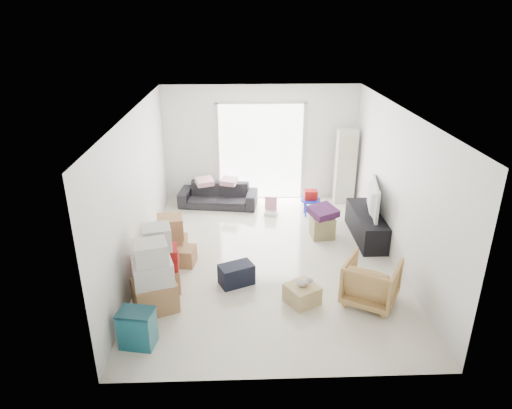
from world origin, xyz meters
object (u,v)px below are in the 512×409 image
at_px(storage_bins, 137,328).
at_px(ottoman, 322,227).
at_px(tv_console, 366,225).
at_px(sofa, 218,192).
at_px(armchair, 371,280).
at_px(wood_crate, 302,294).
at_px(ac_tower, 345,166).
at_px(television, 368,210).
at_px(kids_table, 310,198).

relative_size(storage_bins, ottoman, 1.25).
xyz_separation_m(tv_console, sofa, (-3.01, 1.73, 0.08)).
xyz_separation_m(armchair, wood_crate, (-1.06, 0.02, -0.25)).
bearing_deg(storage_bins, ac_tower, 52.15).
relative_size(television, kids_table, 1.90).
height_order(ac_tower, sofa, ac_tower).
relative_size(television, storage_bins, 2.02).
bearing_deg(tv_console, television, 0.00).
xyz_separation_m(armchair, kids_table, (-0.44, 3.34, 0.01)).
xyz_separation_m(television, wood_crate, (-1.56, -2.17, -0.46)).
height_order(tv_console, armchair, armchair).
bearing_deg(armchair, kids_table, -51.86).
xyz_separation_m(tv_console, kids_table, (-0.95, 1.15, 0.14)).
relative_size(sofa, wood_crate, 4.00).
relative_size(television, sofa, 0.62).
xyz_separation_m(ac_tower, armchair, (-0.45, -4.08, -0.48)).
relative_size(armchair, kids_table, 1.36).
bearing_deg(armchair, wood_crate, 29.49).
bearing_deg(armchair, television, -72.42).
height_order(television, kids_table, television).
bearing_deg(kids_table, wood_crate, -100.42).
bearing_deg(kids_table, ac_tower, 39.39).
xyz_separation_m(television, sofa, (-3.01, 1.73, -0.26)).
xyz_separation_m(ottoman, wood_crate, (-0.70, -2.24, -0.07)).
xyz_separation_m(storage_bins, kids_table, (2.95, 4.22, 0.13)).
bearing_deg(sofa, television, -21.72).
bearing_deg(ac_tower, tv_console, -88.48).
height_order(tv_console, kids_table, kids_table).
bearing_deg(storage_bins, armchair, 14.53).
bearing_deg(ac_tower, ottoman, -114.18).
height_order(ac_tower, tv_console, ac_tower).
distance_m(ac_tower, tv_console, 1.98).
distance_m(sofa, ottoman, 2.71).
distance_m(tv_console, armchair, 2.25).
height_order(tv_console, sofa, sofa).
bearing_deg(television, armchair, 177.64).
distance_m(kids_table, wood_crate, 3.38).
distance_m(ottoman, kids_table, 1.09).
bearing_deg(sofa, wood_crate, -61.42).
bearing_deg(sofa, kids_table, -7.71).
distance_m(ac_tower, wood_crate, 4.39).
distance_m(television, storage_bins, 4.98).
relative_size(ac_tower, ottoman, 4.01).
bearing_deg(sofa, tv_console, -21.72).
relative_size(storage_bins, wood_crate, 1.23).
relative_size(armchair, wood_crate, 1.77).
xyz_separation_m(ac_tower, kids_table, (-0.90, -0.74, -0.47)).
height_order(ac_tower, armchair, ac_tower).
xyz_separation_m(television, storage_bins, (-3.90, -3.07, -0.33)).
height_order(ac_tower, television, ac_tower).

